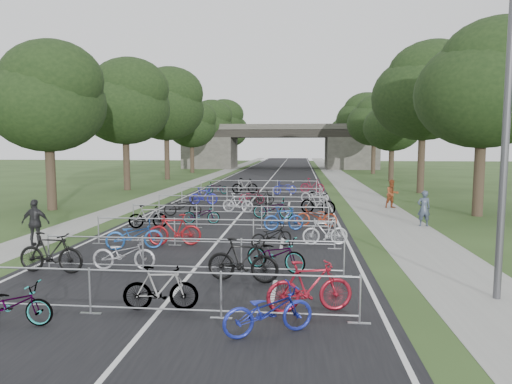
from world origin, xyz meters
TOP-DOWN VIEW (x-y plane):
  - ground at (0.00, 0.00)m, footprint 200.00×200.00m
  - road at (0.00, 50.00)m, footprint 11.00×140.00m
  - sidewalk_right at (8.00, 50.00)m, footprint 3.00×140.00m
  - sidewalk_left at (-7.50, 50.00)m, footprint 2.00×140.00m
  - lane_markings at (0.00, 50.00)m, footprint 0.12×140.00m
  - overpass_bridge at (0.00, 65.00)m, footprint 31.00×8.00m
  - lamppost at (8.33, 2.00)m, footprint 0.61×0.65m
  - tree_left_0 at (-11.39, 15.93)m, footprint 6.72×6.72m
  - tree_right_0 at (13.11, 15.93)m, footprint 7.17×7.17m
  - tree_left_1 at (-11.39, 27.93)m, footprint 7.56×7.56m
  - tree_right_1 at (13.11, 27.93)m, footprint 8.18×8.18m
  - tree_left_2 at (-11.39, 39.93)m, footprint 8.40×8.40m
  - tree_right_2 at (13.11, 39.93)m, footprint 6.16×6.16m
  - tree_left_3 at (-11.39, 51.93)m, footprint 6.72×6.72m
  - tree_right_3 at (13.11, 51.93)m, footprint 7.17×7.17m
  - tree_left_4 at (-11.39, 63.93)m, footprint 7.56×7.56m
  - tree_right_4 at (13.11, 63.93)m, footprint 8.18×8.18m
  - tree_left_5 at (-11.39, 75.93)m, footprint 8.40×8.40m
  - tree_right_5 at (13.11, 75.93)m, footprint 6.16×6.16m
  - tree_left_6 at (-11.39, 87.93)m, footprint 6.72×6.72m
  - tree_right_6 at (13.11, 87.93)m, footprint 7.17×7.17m
  - barrier_row_0 at (0.00, 0.00)m, footprint 9.70×0.08m
  - barrier_row_1 at (0.00, 3.60)m, footprint 9.70×0.08m
  - barrier_row_2 at (0.00, 7.20)m, footprint 9.70×0.08m
  - barrier_row_3 at (0.00, 11.00)m, footprint 9.70×0.08m
  - barrier_row_4 at (0.00, 15.00)m, footprint 9.70×0.08m
  - barrier_row_5 at (0.00, 20.00)m, footprint 9.70×0.08m
  - barrier_row_6 at (0.00, 26.00)m, footprint 9.70×0.08m
  - bike_0 at (-2.89, -0.81)m, footprint 1.81×0.69m
  - bike_1 at (0.03, 0.36)m, footprint 1.83×0.70m
  - bike_2 at (2.65, -0.77)m, footprint 2.07×1.45m
  - bike_3 at (3.53, 0.57)m, footprint 2.13×1.06m
  - bike_4 at (-4.26, 3.13)m, footprint 2.12×0.72m
  - bike_5 at (-2.17, 3.67)m, footprint 2.01×0.84m
  - bike_6 at (1.68, 2.78)m, footprint 2.17×0.93m
  - bike_7 at (2.55, 4.02)m, footprint 2.14×1.50m
  - bike_8 at (-2.85, 6.42)m, footprint 2.21×1.39m
  - bike_9 at (-1.52, 7.17)m, footprint 2.11×0.92m
  - bike_10 at (2.22, 7.23)m, footprint 1.79×1.44m
  - bike_11 at (4.27, 7.81)m, footprint 1.85×0.79m
  - bike_12 at (-3.77, 10.65)m, footprint 1.86×0.90m
  - bike_13 at (-1.54, 12.03)m, footprint 1.87×0.79m
  - bike_14 at (2.56, 10.71)m, footprint 1.89×0.84m
  - bike_15 at (4.09, 11.79)m, footprint 1.98×0.85m
  - bike_16 at (-3.07, 14.33)m, footprint 2.11×0.86m
  - bike_17 at (-0.26, 15.97)m, footprint 1.92×0.89m
  - bike_18 at (1.88, 14.00)m, footprint 2.13×0.85m
  - bike_19 at (4.30, 15.66)m, footprint 2.15×1.43m
  - bike_20 at (-2.96, 19.22)m, footprint 1.91×0.89m
  - bike_21 at (0.12, 20.01)m, footprint 1.86×0.96m
  - bike_22 at (0.89, 19.18)m, footprint 1.73×1.25m
  - bike_23 at (4.30, 20.95)m, footprint 2.02×1.18m
  - bike_24 at (-3.25, 25.54)m, footprint 1.88×0.75m
  - bike_25 at (-1.07, 26.09)m, footprint 2.12×1.02m
  - bike_26 at (2.13, 25.84)m, footprint 2.09×1.51m
  - bike_27 at (4.30, 27.02)m, footprint 2.06×1.01m
  - pedestrian_a at (9.20, 12.44)m, footprint 0.65×0.46m
  - pedestrian_b at (8.93, 18.66)m, footprint 1.01×0.88m
  - pedestrian_c at (-6.80, 6.55)m, footprint 1.10×0.52m

SIDE VIEW (x-z plane):
  - ground at x=0.00m, z-range 0.00..0.00m
  - lane_markings at x=0.00m, z-range 0.00..0.00m
  - road at x=0.00m, z-range 0.00..0.01m
  - sidewalk_right at x=8.00m, z-range 0.00..0.01m
  - sidewalk_left at x=-7.50m, z-range 0.00..0.01m
  - bike_10 at x=2.22m, z-range 0.00..0.91m
  - bike_21 at x=0.12m, z-range 0.00..0.93m
  - bike_0 at x=-2.89m, z-range 0.00..0.94m
  - bike_13 at x=-1.54m, z-range 0.00..0.96m
  - bike_24 at x=-3.25m, z-range 0.00..0.97m
  - bike_23 at x=4.30m, z-range 0.00..1.01m
  - bike_15 at x=4.09m, z-range 0.00..1.01m
  - bike_22 at x=0.89m, z-range 0.00..1.03m
  - bike_2 at x=2.65m, z-range 0.00..1.03m
  - bike_5 at x=-2.17m, z-range 0.00..1.03m
  - bike_26 at x=2.13m, z-range 0.00..1.04m
  - bike_7 at x=2.55m, z-range 0.00..1.07m
  - bike_1 at x=0.03m, z-range 0.00..1.07m
  - bike_11 at x=4.27m, z-range 0.00..1.08m
  - bike_12 at x=-3.77m, z-range 0.00..1.08m
  - bike_16 at x=-3.07m, z-range 0.00..1.09m
  - barrier_row_0 at x=0.00m, z-range 0.00..1.10m
  - barrier_row_1 at x=0.00m, z-range 0.00..1.10m
  - barrier_row_2 at x=0.00m, z-range 0.00..1.10m
  - barrier_row_3 at x=0.00m, z-range 0.00..1.10m
  - barrier_row_4 at x=0.00m, z-range 0.00..1.10m
  - barrier_row_5 at x=0.00m, z-range 0.00..1.10m
  - barrier_row_6 at x=0.00m, z-range 0.00..1.10m
  - bike_8 at x=-2.85m, z-range 0.00..1.10m
  - bike_18 at x=1.88m, z-range 0.00..1.10m
  - bike_14 at x=2.56m, z-range 0.00..1.10m
  - bike_20 at x=-2.96m, z-range 0.00..1.11m
  - bike_17 at x=-0.26m, z-range 0.00..1.12m
  - bike_27 at x=4.30m, z-range 0.00..1.19m
  - bike_9 at x=-1.52m, z-range 0.00..1.23m
  - bike_25 at x=-1.07m, z-range 0.00..1.23m
  - bike_3 at x=3.53m, z-range 0.00..1.23m
  - bike_4 at x=-4.26m, z-range 0.00..1.26m
  - bike_19 at x=4.30m, z-range 0.00..1.26m
  - bike_6 at x=1.68m, z-range 0.00..1.26m
  - pedestrian_a at x=9.20m, z-range 0.00..1.72m
  - pedestrian_b at x=8.93m, z-range 0.00..1.75m
  - pedestrian_c at x=-6.80m, z-range 0.00..1.82m
  - overpass_bridge at x=0.00m, z-range 0.01..7.06m
  - lamppost at x=8.33m, z-range 0.18..8.39m
  - tree_right_2 at x=13.11m, z-range 1.25..10.64m
  - tree_right_5 at x=13.11m, z-range 1.25..10.64m
  - tree_left_0 at x=-11.39m, z-range 1.36..11.61m
  - tree_left_3 at x=-11.39m, z-range 1.36..11.61m
  - tree_left_6 at x=-11.39m, z-range 1.36..11.61m
  - tree_right_0 at x=13.11m, z-range 1.46..12.39m
  - tree_right_3 at x=13.11m, z-range 1.46..12.39m
  - tree_right_6 at x=13.11m, z-range 1.46..12.39m
  - tree_left_1 at x=-11.39m, z-range 1.54..13.07m
  - tree_left_4 at x=-11.39m, z-range 1.54..13.07m
  - tree_right_1 at x=13.11m, z-range 1.67..14.13m
  - tree_right_4 at x=13.11m, z-range 1.67..14.13m
  - tree_left_2 at x=-11.39m, z-range 1.71..14.52m
  - tree_left_5 at x=-11.39m, z-range 1.71..14.52m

